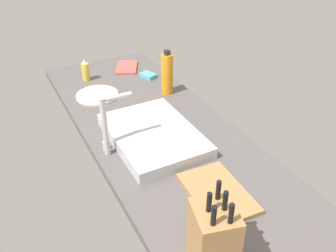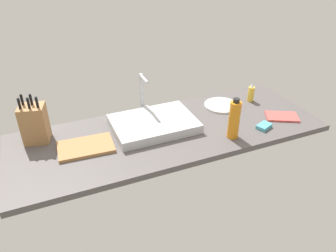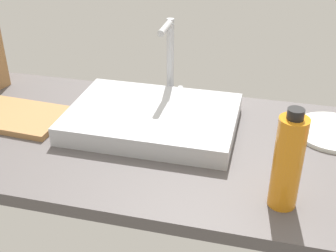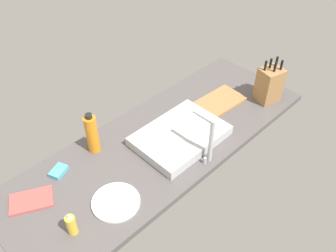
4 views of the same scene
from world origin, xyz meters
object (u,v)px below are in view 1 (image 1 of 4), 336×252
sink_basin (153,135)px  dish_sponge (148,75)px  knife_block (213,238)px  dinner_plate (97,95)px  dish_towel (127,67)px  soap_bottle (85,71)px  faucet (107,122)px  water_bottle (167,74)px  cutting_board (217,193)px

sink_basin → dish_sponge: size_ratio=5.43×
knife_block → dinner_plate: bearing=12.1°
dish_towel → dish_sponge: 19.61cm
soap_bottle → dish_towel: size_ratio=0.67×
faucet → dish_towel: bearing=-26.7°
water_bottle → dish_towel: 43.37cm
cutting_board → dish_towel: cutting_board is taller
sink_basin → soap_bottle: size_ratio=3.73×
cutting_board → dish_towel: size_ratio=1.51×
dinner_plate → faucet: bearing=167.7°
soap_bottle → dinner_plate: bearing=177.7°
sink_basin → cutting_board: (-41.88, -5.68, -1.85)cm
cutting_board → water_bottle: (80.00, -21.26, 10.56)cm
sink_basin → water_bottle: 47.48cm
faucet → dish_sponge: (60.58, -45.96, -14.37)cm
cutting_board → dish_towel: bearing=-6.7°
dinner_plate → sink_basin: bearing=-170.6°
knife_block → dinner_plate: 117.72cm
faucet → cutting_board: 51.47cm
knife_block → dinner_plate: knife_block is taller
knife_block → water_bottle: bearing=-6.8°
cutting_board → dish_sponge: dish_sponge is taller
sink_basin → cutting_board: sink_basin is taller
faucet → dish_sponge: faucet is taller
sink_basin → knife_block: size_ratio=1.75×
faucet → water_bottle: (37.77, -46.77, -4.11)cm
soap_bottle → water_bottle: bearing=-136.6°
dinner_plate → soap_bottle: bearing=-2.3°
sink_basin → water_bottle: (38.12, -26.94, 8.70)cm
sink_basin → cutting_board: size_ratio=1.65×
dinner_plate → dish_towel: same height
dish_towel → faucet: bearing=153.3°
cutting_board → dish_sponge: size_ratio=3.30×
soap_bottle → dinner_plate: size_ratio=0.58×
cutting_board → water_bottle: size_ratio=1.22×
cutting_board → dish_sponge: (102.81, -20.45, 0.30)cm
dish_towel → water_bottle: bearing=-170.4°
soap_bottle → water_bottle: water_bottle is taller
water_bottle → soap_bottle: bearing=43.4°
sink_basin → knife_block: bearing=169.1°
cutting_board → dinner_plate: bearing=8.6°
dish_sponge → dish_towel: bearing=18.4°
dish_towel → soap_bottle: bearing=99.9°
faucet → cutting_board: size_ratio=0.90×
faucet → knife_block: knife_block is taller
cutting_board → dinner_plate: size_ratio=1.30×
knife_block → dish_towel: knife_block is taller
faucet → dish_sponge: 77.39cm
cutting_board → dish_sponge: bearing=-11.2°
sink_basin → faucet: size_ratio=1.84×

